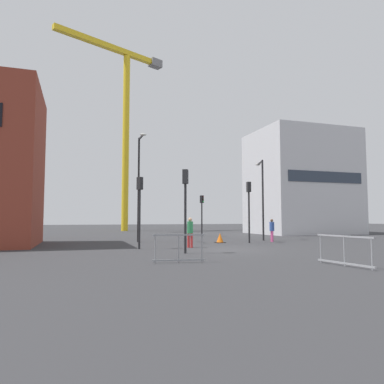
{
  "coord_description": "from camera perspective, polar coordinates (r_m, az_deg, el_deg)",
  "views": [
    {
      "loc": [
        -7.83,
        -17.9,
        1.68
      ],
      "look_at": [
        0.0,
        6.36,
        3.57
      ],
      "focal_mm": 33.35,
      "sensor_mm": 36.0,
      "label": 1
    }
  ],
  "objects": [
    {
      "name": "pedestrian_walking",
      "position": [
        26.4,
        12.66,
        -5.73
      ],
      "size": [
        0.34,
        0.34,
        1.62
      ],
      "color": "#D14C8C",
      "rests_on": "ground"
    },
    {
      "name": "traffic_cone_by_barrier",
      "position": [
        24.88,
        4.5,
        -7.38
      ],
      "size": [
        0.66,
        0.66,
        0.66
      ],
      "color": "black",
      "rests_on": "ground"
    },
    {
      "name": "streetlamp_tall",
      "position": [
        25.66,
        -8.44,
        1.93
      ],
      "size": [
        0.44,
        1.79,
        7.5
      ],
      "color": "black",
      "rests_on": "ground"
    },
    {
      "name": "streetlamp_short",
      "position": [
        28.14,
        11.14,
        0.03
      ],
      "size": [
        0.75,
        1.73,
        6.19
      ],
      "color": "#232326",
      "rests_on": "ground"
    },
    {
      "name": "traffic_light_island",
      "position": [
        19.94,
        -8.39,
        -1.35
      ],
      "size": [
        0.36,
        0.38,
        3.97
      ],
      "color": "#232326",
      "rests_on": "ground"
    },
    {
      "name": "safety_barrier_front",
      "position": [
        13.82,
        23.16,
        -8.53
      ],
      "size": [
        0.35,
        2.47,
        1.08
      ],
      "color": "#9EA0A5",
      "rests_on": "ground"
    },
    {
      "name": "traffic_light_verge",
      "position": [
        24.73,
        9.08,
        -1.59
      ],
      "size": [
        0.25,
        0.37,
        4.18
      ],
      "color": "#232326",
      "rests_on": "ground"
    },
    {
      "name": "ground",
      "position": [
        19.61,
        5.79,
        -9.13
      ],
      "size": [
        160.0,
        160.0,
        0.0
      ],
      "primitive_type": "plane",
      "color": "#333335"
    },
    {
      "name": "traffic_light_crosswalk",
      "position": [
        17.31,
        -1.07,
        -0.79
      ],
      "size": [
        0.35,
        0.39,
        4.06
      ],
      "color": "#232326",
      "rests_on": "ground"
    },
    {
      "name": "traffic_light_far",
      "position": [
        32.94,
        1.59,
        -2.7
      ],
      "size": [
        0.34,
        0.39,
        3.79
      ],
      "color": "black",
      "rests_on": "ground"
    },
    {
      "name": "construction_crane",
      "position": [
        50.66,
        -10.76,
        12.54
      ],
      "size": [
        14.95,
        7.56,
        25.08
      ],
      "color": "yellow",
      "rests_on": "ground"
    },
    {
      "name": "pedestrian_waiting",
      "position": [
        20.63,
        -0.31,
        -6.11
      ],
      "size": [
        0.34,
        0.34,
        1.72
      ],
      "color": "red",
      "rests_on": "ground"
    },
    {
      "name": "office_block",
      "position": [
        41.43,
        17.02,
        1.42
      ],
      "size": [
        10.33,
        8.44,
        11.25
      ],
      "color": "silver",
      "rests_on": "ground"
    },
    {
      "name": "safety_barrier_rear",
      "position": [
        13.7,
        -2.13,
        -8.91
      ],
      "size": [
        1.98,
        0.35,
        1.08
      ],
      "color": "gray",
      "rests_on": "ground"
    }
  ]
}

